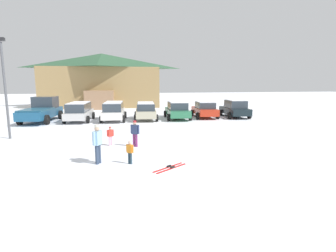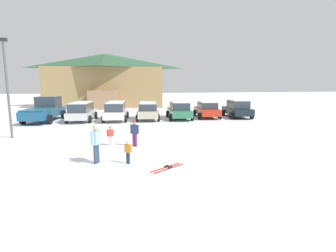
{
  "view_description": "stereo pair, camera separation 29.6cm",
  "coord_description": "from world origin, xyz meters",
  "px_view_note": "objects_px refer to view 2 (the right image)",
  "views": [
    {
      "loc": [
        -2.8,
        -8.43,
        3.39
      ],
      "look_at": [
        0.15,
        6.23,
        0.92
      ],
      "focal_mm": 28.0,
      "sensor_mm": 36.0,
      "label": 1
    },
    {
      "loc": [
        -2.51,
        -8.48,
        3.39
      ],
      "look_at": [
        0.15,
        6.23,
        0.92
      ],
      "focal_mm": 28.0,
      "sensor_mm": 36.0,
      "label": 2
    }
  ],
  "objects_px": {
    "parked_green_coupe": "(179,110)",
    "parked_black_sedan": "(237,109)",
    "skier_child_in_red_jacket": "(110,135)",
    "pair_of_skis": "(168,168)",
    "skier_teen_in_navy_coat": "(135,132)",
    "skier_child_in_orange_jacket": "(128,151)",
    "parked_silver_wagon": "(82,111)",
    "parked_red_sedan": "(207,109)",
    "parked_white_suv": "(116,110)",
    "parked_beige_suv": "(148,110)",
    "lamp_post": "(7,84)",
    "skier_adult_in_blue_parka": "(96,142)",
    "pickup_truck": "(45,110)",
    "ski_lodge": "(106,80)"
  },
  "relations": [
    {
      "from": "pickup_truck",
      "to": "lamp_post",
      "type": "height_order",
      "value": "lamp_post"
    },
    {
      "from": "parked_white_suv",
      "to": "parked_green_coupe",
      "type": "relative_size",
      "value": 1.05
    },
    {
      "from": "skier_child_in_orange_jacket",
      "to": "lamp_post",
      "type": "distance_m",
      "value": 9.99
    },
    {
      "from": "parked_green_coupe",
      "to": "ski_lodge",
      "type": "bearing_deg",
      "value": 115.24
    },
    {
      "from": "parked_green_coupe",
      "to": "parked_red_sedan",
      "type": "relative_size",
      "value": 1.08
    },
    {
      "from": "parked_green_coupe",
      "to": "parked_black_sedan",
      "type": "xyz_separation_m",
      "value": [
        5.89,
        0.02,
        0.04
      ]
    },
    {
      "from": "skier_teen_in_navy_coat",
      "to": "parked_silver_wagon",
      "type": "bearing_deg",
      "value": 111.53
    },
    {
      "from": "parked_green_coupe",
      "to": "skier_child_in_red_jacket",
      "type": "bearing_deg",
      "value": -121.75
    },
    {
      "from": "ski_lodge",
      "to": "parked_red_sedan",
      "type": "relative_size",
      "value": 3.88
    },
    {
      "from": "skier_teen_in_navy_coat",
      "to": "pair_of_skis",
      "type": "height_order",
      "value": "skier_teen_in_navy_coat"
    },
    {
      "from": "parked_silver_wagon",
      "to": "parked_beige_suv",
      "type": "xyz_separation_m",
      "value": [
        5.92,
        -0.31,
        -0.04
      ]
    },
    {
      "from": "parked_green_coupe",
      "to": "lamp_post",
      "type": "relative_size",
      "value": 0.78
    },
    {
      "from": "pickup_truck",
      "to": "parked_black_sedan",
      "type": "bearing_deg",
      "value": -2.59
    },
    {
      "from": "pair_of_skis",
      "to": "pickup_truck",
      "type": "bearing_deg",
      "value": 119.43
    },
    {
      "from": "parked_red_sedan",
      "to": "parked_black_sedan",
      "type": "height_order",
      "value": "parked_black_sedan"
    },
    {
      "from": "skier_adult_in_blue_parka",
      "to": "skier_child_in_orange_jacket",
      "type": "relative_size",
      "value": 1.69
    },
    {
      "from": "skier_child_in_orange_jacket",
      "to": "parked_red_sedan",
      "type": "bearing_deg",
      "value": 59.44
    },
    {
      "from": "parked_white_suv",
      "to": "parked_black_sedan",
      "type": "distance_m",
      "value": 11.79
    },
    {
      "from": "skier_teen_in_navy_coat",
      "to": "lamp_post",
      "type": "bearing_deg",
      "value": 154.11
    },
    {
      "from": "parked_white_suv",
      "to": "skier_child_in_orange_jacket",
      "type": "bearing_deg",
      "value": -87.04
    },
    {
      "from": "pickup_truck",
      "to": "skier_child_in_red_jacket",
      "type": "bearing_deg",
      "value": -60.29
    },
    {
      "from": "parked_white_suv",
      "to": "parked_green_coupe",
      "type": "bearing_deg",
      "value": -1.02
    },
    {
      "from": "parked_black_sedan",
      "to": "skier_teen_in_navy_coat",
      "type": "distance_m",
      "value": 14.82
    },
    {
      "from": "skier_child_in_red_jacket",
      "to": "skier_child_in_orange_jacket",
      "type": "bearing_deg",
      "value": -76.23
    },
    {
      "from": "skier_teen_in_navy_coat",
      "to": "skier_child_in_orange_jacket",
      "type": "bearing_deg",
      "value": -98.38
    },
    {
      "from": "lamp_post",
      "to": "parked_white_suv",
      "type": "bearing_deg",
      "value": 47.34
    },
    {
      "from": "skier_adult_in_blue_parka",
      "to": "pair_of_skis",
      "type": "relative_size",
      "value": 1.09
    },
    {
      "from": "parked_white_suv",
      "to": "parked_red_sedan",
      "type": "height_order",
      "value": "parked_white_suv"
    },
    {
      "from": "parked_white_suv",
      "to": "parked_green_coupe",
      "type": "xyz_separation_m",
      "value": [
        5.9,
        -0.1,
        -0.08
      ]
    },
    {
      "from": "lamp_post",
      "to": "skier_adult_in_blue_parka",
      "type": "bearing_deg",
      "value": -48.15
    },
    {
      "from": "ski_lodge",
      "to": "parked_beige_suv",
      "type": "distance_m",
      "value": 16.81
    },
    {
      "from": "parked_green_coupe",
      "to": "parked_black_sedan",
      "type": "distance_m",
      "value": 5.89
    },
    {
      "from": "skier_child_in_red_jacket",
      "to": "pair_of_skis",
      "type": "height_order",
      "value": "skier_child_in_red_jacket"
    },
    {
      "from": "ski_lodge",
      "to": "parked_silver_wagon",
      "type": "relative_size",
      "value": 3.52
    },
    {
      "from": "parked_silver_wagon",
      "to": "skier_child_in_orange_jacket",
      "type": "bearing_deg",
      "value": -74.67
    },
    {
      "from": "ski_lodge",
      "to": "pickup_truck",
      "type": "distance_m",
      "value": 16.0
    },
    {
      "from": "parked_red_sedan",
      "to": "skier_adult_in_blue_parka",
      "type": "xyz_separation_m",
      "value": [
        -9.39,
        -13.36,
        0.14
      ]
    },
    {
      "from": "skier_child_in_red_jacket",
      "to": "skier_child_in_orange_jacket",
      "type": "distance_m",
      "value": 3.59
    },
    {
      "from": "parked_red_sedan",
      "to": "skier_teen_in_navy_coat",
      "type": "height_order",
      "value": "parked_red_sedan"
    },
    {
      "from": "parked_red_sedan",
      "to": "skier_adult_in_blue_parka",
      "type": "bearing_deg",
      "value": -125.12
    },
    {
      "from": "parked_red_sedan",
      "to": "skier_child_in_orange_jacket",
      "type": "distance_m",
      "value": 15.88
    },
    {
      "from": "parked_white_suv",
      "to": "parked_beige_suv",
      "type": "xyz_separation_m",
      "value": [
        2.9,
        -0.15,
        -0.04
      ]
    },
    {
      "from": "parked_silver_wagon",
      "to": "pair_of_skis",
      "type": "xyz_separation_m",
      "value": [
        5.26,
        -14.44,
        -0.89
      ]
    },
    {
      "from": "parked_beige_suv",
      "to": "skier_child_in_orange_jacket",
      "type": "distance_m",
      "value": 13.44
    },
    {
      "from": "ski_lodge",
      "to": "parked_beige_suv",
      "type": "relative_size",
      "value": 3.92
    },
    {
      "from": "parked_silver_wagon",
      "to": "skier_adult_in_blue_parka",
      "type": "xyz_separation_m",
      "value": [
        2.4,
        -13.25,
        0.04
      ]
    },
    {
      "from": "skier_teen_in_navy_coat",
      "to": "pickup_truck",
      "type": "bearing_deg",
      "value": 123.54
    },
    {
      "from": "parked_beige_suv",
      "to": "pair_of_skis",
      "type": "distance_m",
      "value": 14.17
    },
    {
      "from": "parked_white_suv",
      "to": "ski_lodge",
      "type": "bearing_deg",
      "value": 95.74
    },
    {
      "from": "parked_green_coupe",
      "to": "pickup_truck",
      "type": "distance_m",
      "value": 12.17
    }
  ]
}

